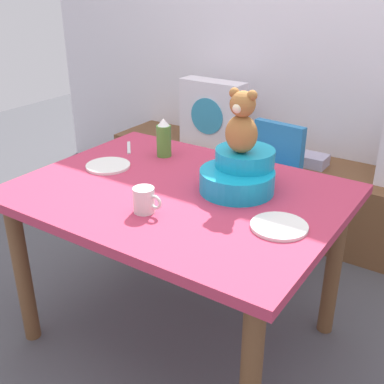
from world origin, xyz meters
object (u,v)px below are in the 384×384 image
coffee_mug (145,200)px  pillow_floral_left (212,114)px  highchair (265,176)px  teddy_bear (242,123)px  dining_table (179,211)px  ketchup_bottle (164,139)px  dinner_plate_near (279,226)px  dinner_plate_far (108,166)px  book_stack (311,160)px  infant_seat_teal (240,173)px

coffee_mug → pillow_floral_left: bearing=112.3°
highchair → teddy_bear: (0.19, -0.66, 0.50)m
dining_table → ketchup_bottle: size_ratio=6.99×
teddy_bear → dining_table: bearing=-145.9°
dinner_plate_near → dinner_plate_far: same height
book_stack → highchair: highchair is taller
book_stack → highchair: bearing=-102.7°
pillow_floral_left → teddy_bear: size_ratio=1.76×
teddy_bear → dinner_plate_near: bearing=-37.0°
dining_table → dinner_plate_far: (-0.41, 0.02, 0.10)m
teddy_bear → dinner_plate_near: size_ratio=1.25×
coffee_mug → teddy_bear: bearing=62.3°
dinner_plate_near → coffee_mug: bearing=-160.5°
pillow_floral_left → dinner_plate_far: size_ratio=2.20×
coffee_mug → book_stack: bearing=86.1°
teddy_bear → coffee_mug: teddy_bear is taller
dinner_plate_near → dinner_plate_far: (-0.88, 0.09, 0.00)m
highchair → book_stack: bearing=77.3°
book_stack → dinner_plate_near: bearing=-74.5°
teddy_bear → book_stack: bearing=94.8°
infant_seat_teal → teddy_bear: (0.00, -0.00, 0.21)m
pillow_floral_left → ketchup_bottle: 1.00m
dining_table → dinner_plate_near: (0.47, -0.07, 0.10)m
book_stack → dinner_plate_near: size_ratio=1.00×
coffee_mug → ketchup_bottle: bearing=119.8°
highchair → ketchup_bottle: ketchup_bottle is taller
infant_seat_teal → ketchup_bottle: (-0.48, 0.14, 0.02)m
dinner_plate_near → ketchup_bottle: bearing=155.4°
ketchup_bottle → coffee_mug: bearing=-60.2°
coffee_mug → dinner_plate_near: (0.46, 0.16, -0.04)m
pillow_floral_left → ketchup_bottle: size_ratio=2.38×
teddy_bear → ketchup_bottle: 0.54m
teddy_bear → coffee_mug: (-0.19, -0.37, -0.23)m
dining_table → coffee_mug: 0.27m
infant_seat_teal → coffee_mug: bearing=-117.6°
coffee_mug → highchair: bearing=89.9°
highchair → coffee_mug: size_ratio=6.58×
infant_seat_teal → ketchup_bottle: 0.50m
infant_seat_teal → ketchup_bottle: ketchup_bottle is taller
ketchup_bottle → coffee_mug: size_ratio=1.54×
pillow_floral_left → teddy_bear: bearing=-53.9°
infant_seat_teal → dinner_plate_far: bearing=-169.3°
dinner_plate_far → coffee_mug: bearing=-31.2°
highchair → infant_seat_teal: bearing=-74.0°
dinner_plate_far → teddy_bear: bearing=10.7°
ketchup_bottle → dinner_plate_far: bearing=-116.1°
dining_table → ketchup_bottle: 0.44m
book_stack → teddy_bear: teddy_bear is taller
dinner_plate_far → infant_seat_teal: bearing=10.7°
highchair → dinner_plate_far: size_ratio=3.95×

